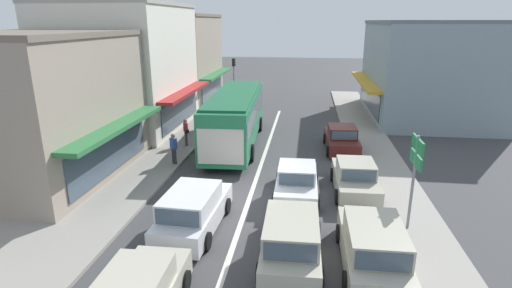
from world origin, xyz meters
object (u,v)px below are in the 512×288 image
object	(u,v)px
parked_sedan_kerb_third	(342,139)
pedestrian_with_handbag_near	(186,130)
parked_sedan_kerb_second	(355,178)
directional_road_sign	(416,161)
sedan_adjacent_lane_lead	(297,182)
pedestrian_browsing_midblock	(174,147)
city_bus	(235,115)
wagon_behind_bus_mid	(193,210)
wagon_behind_bus_near	(291,239)
traffic_light_downstreet	(234,74)
parked_wagon_kerb_front	(373,247)

from	to	relation	value
parked_sedan_kerb_third	pedestrian_with_handbag_near	bearing A→B (deg)	-175.58
parked_sedan_kerb_second	directional_road_sign	bearing A→B (deg)	-64.16
sedan_adjacent_lane_lead	directional_road_sign	xyz separation A→B (m)	(4.12, -2.47, 2.04)
pedestrian_browsing_midblock	city_bus	bearing A→B (deg)	59.02
wagon_behind_bus_mid	parked_sedan_kerb_second	bearing A→B (deg)	33.84
wagon_behind_bus_mid	sedan_adjacent_lane_lead	size ratio (longest dim) A/B	1.09
city_bus	parked_sedan_kerb_third	xyz separation A→B (m)	(6.38, -0.25, -1.22)
wagon_behind_bus_near	pedestrian_with_handbag_near	bearing A→B (deg)	121.56
sedan_adjacent_lane_lead	parked_sedan_kerb_third	world-z (taller)	same
directional_road_sign	wagon_behind_bus_mid	bearing A→B (deg)	-173.44
sedan_adjacent_lane_lead	pedestrian_browsing_midblock	size ratio (longest dim) A/B	2.59
sedan_adjacent_lane_lead	traffic_light_downstreet	world-z (taller)	traffic_light_downstreet
wagon_behind_bus_near	parked_wagon_kerb_front	size ratio (longest dim) A/B	1.00
parked_wagon_kerb_front	parked_sedan_kerb_third	distance (m)	11.92
wagon_behind_bus_near	parked_wagon_kerb_front	xyz separation A→B (m)	(2.48, -0.12, 0.00)
sedan_adjacent_lane_lead	pedestrian_browsing_midblock	world-z (taller)	pedestrian_browsing_midblock
parked_sedan_kerb_third	pedestrian_browsing_midblock	distance (m)	9.74
sedan_adjacent_lane_lead	parked_wagon_kerb_front	size ratio (longest dim) A/B	0.93
sedan_adjacent_lane_lead	parked_sedan_kerb_third	distance (m)	7.31
sedan_adjacent_lane_lead	pedestrian_browsing_midblock	xyz separation A→B (m)	(-6.48, 2.97, 0.40)
parked_wagon_kerb_front	traffic_light_downstreet	bearing A→B (deg)	110.00
parked_sedan_kerb_third	parked_sedan_kerb_second	bearing A→B (deg)	-88.73
traffic_light_downstreet	directional_road_sign	xyz separation A→B (m)	(10.34, -21.34, -0.15)
sedan_adjacent_lane_lead	pedestrian_with_handbag_near	xyz separation A→B (m)	(-6.82, 6.19, 0.40)
pedestrian_with_handbag_near	parked_sedan_kerb_second	bearing A→B (deg)	-30.00
directional_road_sign	pedestrian_browsing_midblock	size ratio (longest dim) A/B	2.21
parked_sedan_kerb_second	traffic_light_downstreet	world-z (taller)	traffic_light_downstreet
traffic_light_downstreet	pedestrian_with_handbag_near	world-z (taller)	traffic_light_downstreet
city_bus	pedestrian_with_handbag_near	xyz separation A→B (m)	(-2.85, -0.97, -0.81)
pedestrian_browsing_midblock	wagon_behind_bus_near	bearing A→B (deg)	-50.53
parked_wagon_kerb_front	traffic_light_downstreet	distance (m)	25.51
traffic_light_downstreet	pedestrian_browsing_midblock	xyz separation A→B (m)	(-0.27, -15.90, -1.79)
parked_sedan_kerb_third	pedestrian_browsing_midblock	xyz separation A→B (m)	(-8.90, -3.94, 0.40)
wagon_behind_bus_mid	pedestrian_browsing_midblock	size ratio (longest dim) A/B	2.81
sedan_adjacent_lane_lead	directional_road_sign	world-z (taller)	directional_road_sign
city_bus	sedan_adjacent_lane_lead	xyz separation A→B (m)	(3.97, -7.16, -1.22)
wagon_behind_bus_mid	traffic_light_downstreet	world-z (taller)	traffic_light_downstreet
parked_wagon_kerb_front	pedestrian_with_handbag_near	bearing A→B (deg)	129.67
wagon_behind_bus_near	pedestrian_browsing_midblock	distance (m)	10.19
pedestrian_browsing_midblock	wagon_behind_bus_mid	bearing A→B (deg)	-65.74
pedestrian_browsing_midblock	directional_road_sign	bearing A→B (deg)	-27.14
wagon_behind_bus_mid	sedan_adjacent_lane_lead	distance (m)	4.95
wagon_behind_bus_mid	sedan_adjacent_lane_lead	xyz separation A→B (m)	(3.63, 3.36, -0.08)
traffic_light_downstreet	pedestrian_with_handbag_near	distance (m)	12.82
wagon_behind_bus_near	pedestrian_browsing_midblock	world-z (taller)	pedestrian_browsing_midblock
directional_road_sign	city_bus	bearing A→B (deg)	130.05
city_bus	parked_wagon_kerb_front	xyz separation A→B (m)	(6.44, -12.18, -1.14)
wagon_behind_bus_mid	pedestrian_browsing_midblock	xyz separation A→B (m)	(-2.85, 6.33, 0.32)
parked_sedan_kerb_second	pedestrian_with_handbag_near	world-z (taller)	pedestrian_with_handbag_near
parked_wagon_kerb_front	parked_sedan_kerb_second	xyz separation A→B (m)	(0.07, 5.80, -0.08)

